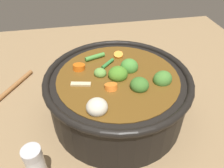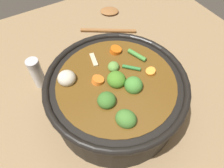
{
  "view_description": "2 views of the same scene",
  "coord_description": "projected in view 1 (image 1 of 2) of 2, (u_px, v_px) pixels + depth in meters",
  "views": [
    {
      "loc": [
        -0.38,
        0.09,
        0.41
      ],
      "look_at": [
        -0.02,
        0.02,
        0.11
      ],
      "focal_mm": 35.51,
      "sensor_mm": 36.0,
      "label": 1
    },
    {
      "loc": [
        -0.15,
        -0.24,
        0.48
      ],
      "look_at": [
        -0.0,
        0.02,
        0.09
      ],
      "focal_mm": 33.1,
      "sensor_mm": 36.0,
      "label": 2
    }
  ],
  "objects": [
    {
      "name": "ground_plane",
      "position": [
        117.0,
        113.0,
        0.56
      ],
      "size": [
        1.1,
        1.1,
        0.0
      ],
      "primitive_type": "plane",
      "color": "#8C704C"
    },
    {
      "name": "salt_shaker",
      "position": [
        37.0,
        166.0,
        0.39
      ],
      "size": [
        0.03,
        0.03,
        0.1
      ],
      "color": "silver",
      "rests_on": "ground_plane"
    },
    {
      "name": "cooking_pot",
      "position": [
        118.0,
        94.0,
        0.52
      ],
      "size": [
        0.33,
        0.33,
        0.14
      ],
      "color": "black",
      "rests_on": "ground_plane"
    }
  ]
}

